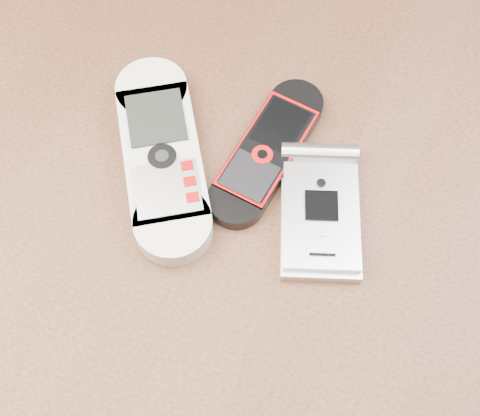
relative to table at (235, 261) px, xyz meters
name	(u,v)px	position (x,y,z in m)	size (l,w,h in m)	color
ground	(237,393)	(0.00, 0.00, -0.64)	(4.00, 4.00, 0.00)	#472B19
table	(235,261)	(0.00, 0.00, 0.00)	(1.20, 0.80, 0.75)	black
nokia_white	(162,155)	(-0.07, 0.02, 0.12)	(0.06, 0.18, 0.02)	beige
nokia_black_red	(267,151)	(0.00, 0.06, 0.11)	(0.04, 0.14, 0.01)	black
motorola_razr	(321,214)	(0.06, 0.02, 0.11)	(0.06, 0.12, 0.02)	silver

